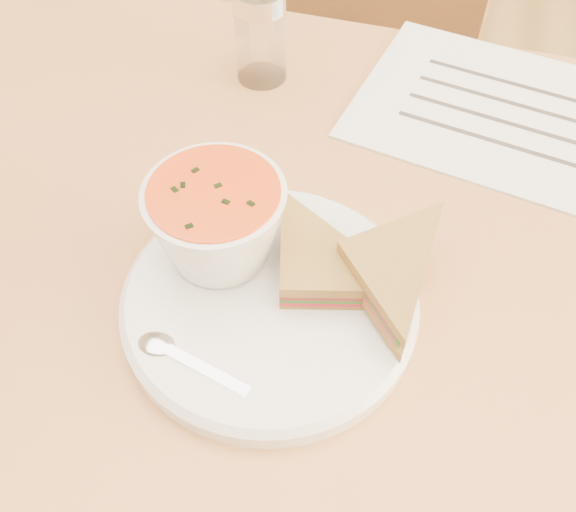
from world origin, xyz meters
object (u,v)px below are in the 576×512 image
(plate, at_px, (270,302))
(dining_table, at_px, (290,402))
(chair_far, at_px, (330,134))
(condiment_shaker, at_px, (260,35))
(soup_bowl, at_px, (218,226))

(plate, bearing_deg, dining_table, 95.26)
(dining_table, relative_size, chair_far, 1.18)
(condiment_shaker, bearing_deg, plate, -70.95)
(dining_table, bearing_deg, condiment_shaker, 114.56)
(plate, xyz_separation_m, soup_bowl, (-0.05, 0.03, 0.05))
(plate, distance_m, condiment_shaker, 0.32)
(dining_table, height_order, soup_bowl, soup_bowl)
(chair_far, xyz_separation_m, condiment_shaker, (-0.02, -0.29, 0.38))
(soup_bowl, height_order, condiment_shaker, condiment_shaker)
(chair_far, distance_m, condiment_shaker, 0.48)
(dining_table, distance_m, soup_bowl, 0.44)
(condiment_shaker, bearing_deg, chair_far, 85.36)
(chair_far, relative_size, soup_bowl, 7.38)
(dining_table, bearing_deg, plate, -84.74)
(chair_far, bearing_deg, dining_table, 110.69)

